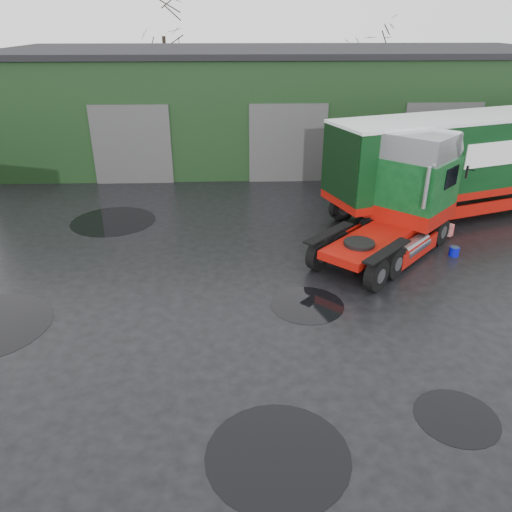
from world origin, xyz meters
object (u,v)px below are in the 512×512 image
(lorry_right, at_px, (469,166))
(tree_back_a, at_px, (166,63))
(tree_back_b, at_px, (368,75))
(wash_bucket, at_px, (454,251))
(warehouse, at_px, (278,103))
(hero_tractor, at_px, (387,200))

(lorry_right, xyz_separation_m, tree_back_a, (-15.23, 21.27, 2.58))
(tree_back_a, xyz_separation_m, tree_back_b, (16.00, 0.00, -1.00))
(lorry_right, bearing_deg, wash_bucket, -44.39)
(warehouse, xyz_separation_m, tree_back_a, (-8.00, 10.00, 1.59))
(warehouse, bearing_deg, tree_back_a, 128.66)
(lorry_right, xyz_separation_m, tree_back_b, (0.77, 21.27, 1.58))
(hero_tractor, bearing_deg, warehouse, 143.30)
(warehouse, bearing_deg, wash_bucket, -71.65)
(warehouse, height_order, lorry_right, warehouse)
(tree_back_a, bearing_deg, tree_back_b, 0.00)
(tree_back_a, bearing_deg, hero_tractor, -67.62)
(lorry_right, distance_m, tree_back_a, 26.29)
(wash_bucket, relative_size, tree_back_a, 0.04)
(lorry_right, bearing_deg, warehouse, -166.27)
(warehouse, relative_size, lorry_right, 1.97)
(lorry_right, height_order, tree_back_a, tree_back_a)
(hero_tractor, bearing_deg, tree_back_a, 156.52)
(warehouse, bearing_deg, lorry_right, -57.34)
(hero_tractor, relative_size, wash_bucket, 19.14)
(tree_back_b, bearing_deg, lorry_right, -92.08)
(warehouse, distance_m, lorry_right, 13.43)
(warehouse, relative_size, tree_back_a, 3.41)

